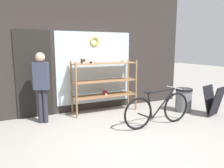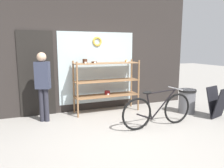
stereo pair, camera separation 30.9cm
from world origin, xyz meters
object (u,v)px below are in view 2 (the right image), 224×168
at_px(pedestrian, 43,82).
at_px(trash_bin, 187,100).
at_px(sandwich_board, 218,103).
at_px(bicycle, 158,110).
at_px(display_case, 106,81).

bearing_deg(pedestrian, trash_bin, 11.61).
xyz_separation_m(sandwich_board, trash_bin, (-0.38, 0.62, -0.04)).
height_order(bicycle, trash_bin, bicycle).
height_order(sandwich_board, pedestrian, pedestrian).
height_order(display_case, trash_bin, display_case).
bearing_deg(trash_bin, display_case, 155.51).
bearing_deg(display_case, trash_bin, -24.49).
bearing_deg(trash_bin, bicycle, -155.49).
distance_m(sandwich_board, pedestrian, 4.17).
xyz_separation_m(pedestrian, trash_bin, (3.54, -0.68, -0.60)).
bearing_deg(sandwich_board, bicycle, 162.92).
bearing_deg(bicycle, pedestrian, 148.38).
bearing_deg(display_case, sandwich_board, -33.03).
bearing_deg(trash_bin, sandwich_board, -58.50).
xyz_separation_m(display_case, trash_bin, (1.93, -0.88, -0.50)).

